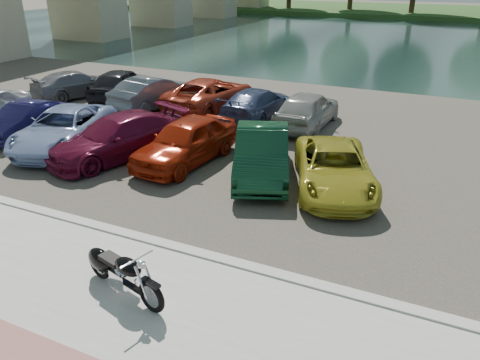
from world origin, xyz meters
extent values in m
plane|color=#595447|center=(0.00, 0.00, 0.00)|extent=(200.00, 200.00, 0.00)
cube|color=#B3B1A8|center=(0.00, -1.00, 0.05)|extent=(60.00, 6.00, 0.10)
cube|color=#B3B1A8|center=(0.00, 2.00, 0.07)|extent=(60.00, 0.30, 0.14)
cube|color=#403A34|center=(0.00, 11.00, 0.02)|extent=(60.00, 18.00, 0.04)
cube|color=#172B28|center=(0.00, 40.00, 0.00)|extent=(120.00, 40.00, 0.00)
cube|color=#2A4A1A|center=(0.00, 72.00, 0.30)|extent=(120.00, 24.00, 0.60)
torus|color=black|center=(-0.27, -0.10, 0.44)|extent=(0.69, 0.29, 0.68)
torus|color=black|center=(-1.86, 0.33, 0.44)|extent=(0.69, 0.29, 0.68)
cylinder|color=#B2B2B7|center=(-0.27, -0.10, 0.44)|extent=(0.46, 0.18, 0.46)
cylinder|color=#B2B2B7|center=(-1.86, 0.33, 0.44)|extent=(0.46, 0.18, 0.46)
cylinder|color=silver|center=(-0.43, -0.16, 0.74)|extent=(0.33, 0.13, 0.63)
cylinder|color=silver|center=(-0.38, 0.04, 0.74)|extent=(0.33, 0.13, 0.63)
cylinder|color=silver|center=(-0.58, -0.01, 1.13)|extent=(0.23, 0.73, 0.04)
sphere|color=silver|center=(-0.49, -0.04, 1.05)|extent=(0.20, 0.20, 0.16)
sphere|color=silver|center=(-0.42, -0.06, 1.05)|extent=(0.13, 0.13, 0.11)
cube|color=black|center=(-0.27, -0.10, 0.75)|extent=(0.47, 0.25, 0.06)
cube|color=black|center=(-1.06, 0.11, 0.38)|extent=(1.19, 0.41, 0.08)
cube|color=silver|center=(-1.11, 0.13, 0.45)|extent=(0.52, 0.42, 0.34)
cylinder|color=silver|center=(-1.01, 0.10, 0.65)|extent=(0.28, 0.24, 0.27)
cylinder|color=silver|center=(-1.21, 0.15, 0.65)|extent=(0.28, 0.24, 0.27)
ellipsoid|color=black|center=(-0.89, 0.07, 0.82)|extent=(0.75, 0.52, 0.32)
cube|color=black|center=(-1.40, 0.20, 0.76)|extent=(0.60, 0.41, 0.10)
ellipsoid|color=black|center=(-1.81, 0.31, 0.56)|extent=(0.79, 0.51, 0.50)
cube|color=black|center=(-1.86, 0.33, 0.49)|extent=(0.43, 0.28, 0.30)
cylinder|color=silver|center=(-1.36, 0.36, 0.32)|extent=(1.09, 0.37, 0.09)
cylinder|color=silver|center=(-1.36, 0.36, 0.40)|extent=(1.09, 0.37, 0.09)
cylinder|color=#B2B2B7|center=(-1.25, -0.02, 0.23)|extent=(0.06, 0.14, 0.22)
imported|color=#191646|center=(-10.87, 6.59, 0.67)|extent=(1.76, 3.94, 1.26)
imported|color=#92A6D4|center=(-8.47, 6.23, 0.74)|extent=(3.66, 5.51, 1.41)
imported|color=maroon|center=(-6.01, 6.23, 0.77)|extent=(3.65, 5.42, 1.46)
imported|color=#A2220A|center=(-3.64, 6.81, 0.79)|extent=(2.20, 4.58, 1.51)
imported|color=#103B22|center=(-0.92, 6.88, 0.80)|extent=(3.16, 4.86, 1.51)
imported|color=gold|center=(1.40, 6.86, 0.69)|extent=(3.68, 5.14, 1.30)
imported|color=gray|center=(-13.38, 12.16, 0.70)|extent=(3.11, 4.86, 1.31)
imported|color=black|center=(-10.98, 12.76, 0.81)|extent=(2.75, 4.82, 1.54)
imported|color=slate|center=(-8.56, 12.05, 0.78)|extent=(2.22, 4.67, 1.48)
imported|color=#AB331C|center=(-6.05, 12.99, 0.77)|extent=(2.91, 5.43, 1.45)
imported|color=navy|center=(-3.49, 12.56, 0.70)|extent=(2.08, 4.63, 1.32)
imported|color=#9D9E99|center=(-1.14, 12.28, 0.79)|extent=(1.88, 4.47, 1.51)
camera|label=1|loc=(4.24, -5.83, 6.06)|focal=35.00mm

